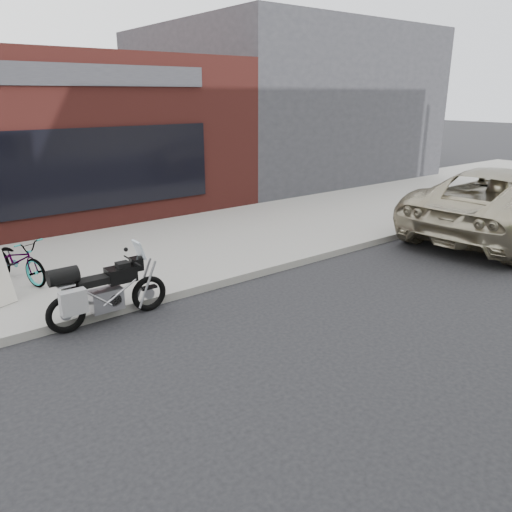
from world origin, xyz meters
TOP-DOWN VIEW (x-y plane):
  - ground at (0.00, 0.00)m, footprint 120.00×120.00m
  - near_sidewalk at (0.00, 7.00)m, footprint 44.00×6.00m
  - neighbour_building at (10.00, 14.00)m, footprint 10.00×10.00m
  - motorcycle at (-2.13, 3.88)m, footprint 1.98×0.64m
  - minivan at (7.87, 2.60)m, footprint 6.49×3.45m
  - bicycle_front at (-2.78, 6.25)m, footprint 1.08×1.69m

SIDE VIEW (x-z plane):
  - ground at x=0.00m, z-range 0.00..0.00m
  - near_sidewalk at x=0.00m, z-range 0.00..0.15m
  - motorcycle at x=-2.13m, z-range -0.09..1.16m
  - bicycle_front at x=-2.78m, z-range 0.15..0.99m
  - minivan at x=7.87m, z-range 0.00..1.74m
  - neighbour_building at x=10.00m, z-range 0.00..6.00m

